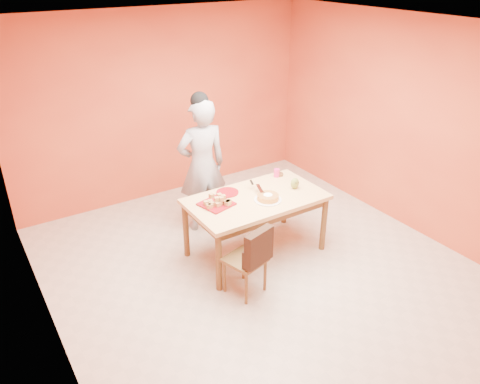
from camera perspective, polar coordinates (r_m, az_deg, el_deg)
floor at (r=5.53m, az=2.66°, el=-9.52°), size 5.00×5.00×0.00m
ceiling at (r=4.49m, az=3.42°, el=19.42°), size 5.00×5.00×0.00m
wall_back at (r=6.92m, az=-9.22°, el=10.33°), size 4.50×0.00×4.50m
wall_left at (r=4.11m, az=-23.61°, el=-3.57°), size 0.00×5.00×5.00m
wall_right at (r=6.35m, az=19.96°, el=7.56°), size 0.00×5.00×5.00m
dining_table at (r=5.50m, az=1.96°, el=-1.53°), size 1.60×0.90×0.76m
dining_chair at (r=4.96m, az=0.73°, el=-8.11°), size 0.48×0.54×0.84m
pastry_pile at (r=5.27m, az=-2.91°, el=-0.91°), size 0.30×0.30×0.10m
person at (r=5.99m, az=-4.65°, el=3.17°), size 0.69×0.49×1.76m
pastry_platter at (r=5.29m, az=-2.90°, el=-1.47°), size 0.40×0.40×0.02m
red_dinner_plate at (r=5.55m, az=-1.54°, el=-0.04°), size 0.34×0.34×0.02m
white_cake_plate at (r=5.39m, az=3.41°, el=-0.96°), size 0.41×0.41×0.01m
sponge_cake at (r=5.38m, az=3.42°, el=-0.64°), size 0.31×0.31×0.06m
cake_server at (r=5.50m, az=2.42°, el=0.44°), size 0.12×0.23×0.01m
egg_ornament at (r=5.67m, az=6.70°, el=1.05°), size 0.11×0.09×0.14m
magenta_glass at (r=5.96m, az=4.49°, el=2.34°), size 0.07×0.07×0.10m
checker_tin at (r=6.01m, az=4.74°, el=2.18°), size 0.13×0.13×0.03m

